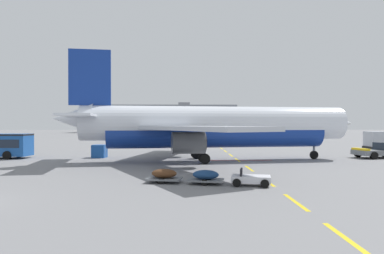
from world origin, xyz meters
The scene contains 7 objects.
ground centered at (40.00, 40.00, 0.00)m, with size 400.00×400.00×0.00m, color slate.
apron_paint_markings centered at (18.00, 37.87, 0.00)m, with size 8.00×95.99×0.01m.
airliner_foreground centered at (14.97, 21.39, 3.95)m, with size 34.79×34.26×12.20m.
pushback_tug centered at (36.16, 24.53, 0.90)m, with size 6.42×4.03×2.08m.
baggage_train centered at (13.51, 6.39, 0.52)m, with size 8.72×3.24×1.14m.
uld_cargo_container centered at (1.16, 25.31, 0.80)m, with size 1.71×1.68×1.60m.
terminal_satellite centered at (-1.10, 159.79, 6.98)m, with size 75.44×19.02×15.52m.
Camera 1 is at (12.25, -17.13, 4.16)m, focal length 31.74 mm.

